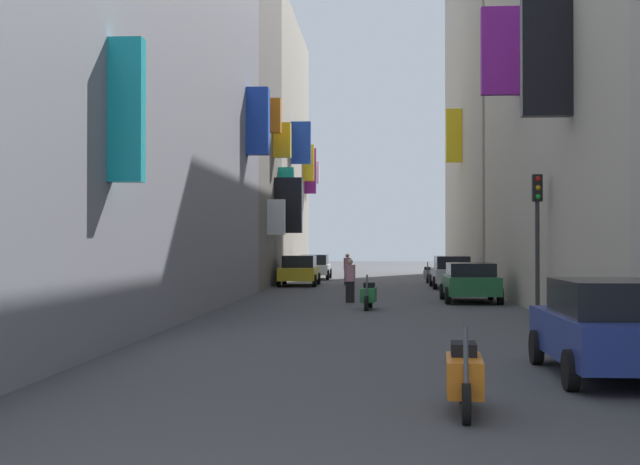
# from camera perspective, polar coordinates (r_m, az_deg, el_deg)

# --- Properties ---
(ground_plane) EXTENTS (140.00, 140.00, 0.00)m
(ground_plane) POSITION_cam_1_polar(r_m,az_deg,el_deg) (34.63, 3.49, -4.21)
(ground_plane) COLOR #424244
(building_left_near) EXTENTS (6.88, 33.29, 13.94)m
(building_left_near) POSITION_cam_1_polar(r_m,az_deg,el_deg) (23.28, -17.30, 11.35)
(building_left_near) COLOR gray
(building_left_near) RESTS_ON ground
(building_left_mid_a) EXTENTS (7.38, 8.92, 16.34)m
(building_left_mid_a) POSITION_cam_1_polar(r_m,az_deg,el_deg) (43.53, -7.09, 7.26)
(building_left_mid_a) COLOR slate
(building_left_mid_a) RESTS_ON ground
(building_left_mid_b) EXTENTS (7.16, 17.79, 16.25)m
(building_left_mid_b) POSITION_cam_1_polar(r_m,az_deg,el_deg) (56.61, -4.51, 5.38)
(building_left_mid_b) COLOR #B2A899
(building_left_mid_b) RESTS_ON ground
(building_right_mid_a) EXTENTS (7.36, 23.19, 17.61)m
(building_right_mid_a) POSITION_cam_1_polar(r_m,az_deg,el_deg) (30.43, 18.97, 12.02)
(building_right_mid_a) COLOR #BCB29E
(building_right_mid_a) RESTS_ON ground
(building_right_mid_c) EXTENTS (6.91, 23.36, 20.81)m
(building_right_mid_c) POSITION_cam_1_polar(r_m,az_deg,el_deg) (54.09, 12.21, 8.12)
(building_right_mid_c) COLOR #B2A899
(building_right_mid_c) RESTS_ON ground
(parked_car_blue) EXTENTS (1.88, 4.23, 1.55)m
(parked_car_blue) POSITION_cam_1_polar(r_m,az_deg,el_deg) (14.72, 18.08, -5.81)
(parked_car_blue) COLOR navy
(parked_car_blue) RESTS_ON ground
(parked_car_silver) EXTENTS (1.91, 4.36, 1.52)m
(parked_car_silver) POSITION_cam_1_polar(r_m,az_deg,el_deg) (42.24, 8.50, -2.51)
(parked_car_silver) COLOR #B7B7BC
(parked_car_silver) RESTS_ON ground
(parked_car_yellow) EXTENTS (1.95, 4.11, 1.51)m
(parked_car_yellow) POSITION_cam_1_polar(r_m,az_deg,el_deg) (44.25, -1.35, -2.44)
(parked_car_yellow) COLOR gold
(parked_car_yellow) RESTS_ON ground
(parked_car_white) EXTENTS (1.92, 4.06, 1.44)m
(parked_car_white) POSITION_cam_1_polar(r_m,az_deg,el_deg) (52.28, -0.37, -2.20)
(parked_car_white) COLOR white
(parked_car_white) RESTS_ON ground
(parked_car_green) EXTENTS (1.98, 4.07, 1.41)m
(parked_car_green) POSITION_cam_1_polar(r_m,az_deg,el_deg) (32.33, 9.69, -3.12)
(parked_car_green) COLOR #236638
(parked_car_green) RESTS_ON ground
(scooter_silver) EXTENTS (0.47, 1.79, 1.13)m
(scooter_silver) POSITION_cam_1_polar(r_m,az_deg,el_deg) (47.55, 6.96, -2.70)
(scooter_silver) COLOR #ADADB2
(scooter_silver) RESTS_ON ground
(scooter_green) EXTENTS (0.53, 1.79, 1.13)m
(scooter_green) POSITION_cam_1_polar(r_m,az_deg,el_deg) (28.37, 3.16, -4.06)
(scooter_green) COLOR #287F3D
(scooter_green) RESTS_ON ground
(scooter_red) EXTENTS (0.53, 1.86, 1.13)m
(scooter_red) POSITION_cam_1_polar(r_m,az_deg,el_deg) (35.97, 8.21, -3.34)
(scooter_red) COLOR red
(scooter_red) RESTS_ON ground
(scooter_orange) EXTENTS (0.51, 1.98, 1.13)m
(scooter_orange) POSITION_cam_1_polar(r_m,az_deg,el_deg) (11.35, 9.31, -9.10)
(scooter_orange) COLOR orange
(scooter_orange) RESTS_ON ground
(pedestrian_crossing) EXTENTS (0.50, 0.50, 1.59)m
(pedestrian_crossing) POSITION_cam_1_polar(r_m,az_deg,el_deg) (44.92, 1.78, -2.41)
(pedestrian_crossing) COLOR black
(pedestrian_crossing) RESTS_ON ground
(pedestrian_near_left) EXTENTS (0.40, 0.40, 1.56)m
(pedestrian_near_left) POSITION_cam_1_polar(r_m,az_deg,el_deg) (31.56, 1.96, -3.16)
(pedestrian_near_left) COLOR black
(pedestrian_near_left) RESTS_ON ground
(traffic_light_near_corner) EXTENTS (0.26, 0.34, 4.04)m
(traffic_light_near_corner) POSITION_cam_1_polar(r_m,az_deg,el_deg) (25.23, 13.88, 0.78)
(traffic_light_near_corner) COLOR #2D2D2D
(traffic_light_near_corner) RESTS_ON ground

